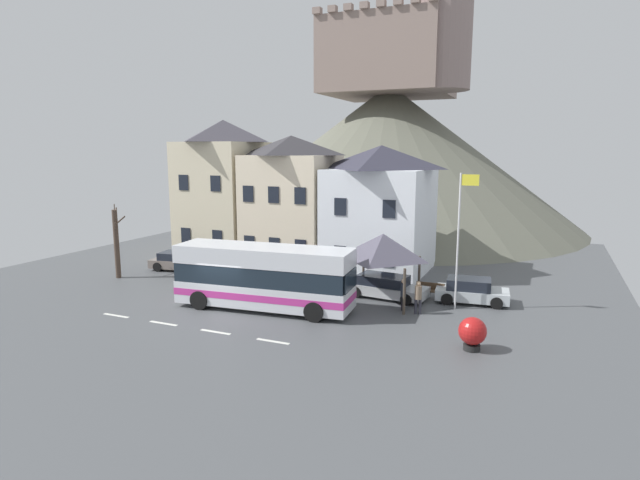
# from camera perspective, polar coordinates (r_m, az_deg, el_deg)

# --- Properties ---
(ground_plane) EXTENTS (40.00, 60.00, 0.07)m
(ground_plane) POSITION_cam_1_polar(r_m,az_deg,el_deg) (27.46, -11.11, -7.92)
(ground_plane) COLOR #4D5054
(townhouse_00) EXTENTS (5.45, 6.40, 10.45)m
(townhouse_00) POSITION_cam_1_polar(r_m,az_deg,el_deg) (40.56, -10.35, 5.41)
(townhouse_00) COLOR beige
(townhouse_00) RESTS_ON ground_plane
(townhouse_01) EXTENTS (5.86, 5.34, 9.23)m
(townhouse_01) POSITION_cam_1_polar(r_m,az_deg,el_deg) (37.17, -3.12, 4.22)
(townhouse_01) COLOR beige
(townhouse_01) RESTS_ON ground_plane
(townhouse_02) EXTENTS (6.34, 6.91, 8.56)m
(townhouse_02) POSITION_cam_1_polar(r_m,az_deg,el_deg) (35.59, 6.63, 3.36)
(townhouse_02) COLOR white
(townhouse_02) RESTS_ON ground_plane
(hilltop_castle) EXTENTS (40.20, 40.20, 24.31)m
(hilltop_castle) POSITION_cam_1_polar(r_m,az_deg,el_deg) (56.96, 7.50, 9.58)
(hilltop_castle) COLOR #646556
(hilltop_castle) RESTS_ON ground_plane
(transit_bus) EXTENTS (9.56, 3.33, 3.33)m
(transit_bus) POSITION_cam_1_polar(r_m,az_deg,el_deg) (27.39, -6.14, -4.13)
(transit_bus) COLOR silver
(transit_bus) RESTS_ON ground_plane
(bus_shelter) EXTENTS (3.60, 3.60, 3.81)m
(bus_shelter) POSITION_cam_1_polar(r_m,az_deg,el_deg) (28.30, 6.90, -0.76)
(bus_shelter) COLOR #473D33
(bus_shelter) RESTS_ON ground_plane
(parked_car_00) EXTENTS (4.71, 2.32, 1.28)m
(parked_car_00) POSITION_cam_1_polar(r_m,az_deg,el_deg) (29.78, 7.17, -5.08)
(parked_car_00) COLOR silver
(parked_car_00) RESTS_ON ground_plane
(parked_car_01) EXTENTS (4.01, 2.24, 1.34)m
(parked_car_01) POSITION_cam_1_polar(r_m,az_deg,el_deg) (29.78, 16.19, -5.36)
(parked_car_01) COLOR silver
(parked_car_01) RESTS_ON ground_plane
(parked_car_02) EXTENTS (4.58, 2.37, 1.25)m
(parked_car_02) POSITION_cam_1_polar(r_m,az_deg,el_deg) (37.40, -14.89, -2.27)
(parked_car_02) COLOR slate
(parked_car_02) RESTS_ON ground_plane
(pedestrian_00) EXTENTS (0.36, 0.35, 1.71)m
(pedestrian_00) POSITION_cam_1_polar(r_m,az_deg,el_deg) (27.00, 10.69, -5.98)
(pedestrian_00) COLOR #2D2D38
(pedestrian_00) RESTS_ON ground_plane
(pedestrian_01) EXTENTS (0.29, 0.29, 1.71)m
(pedestrian_01) POSITION_cam_1_polar(r_m,az_deg,el_deg) (27.35, 9.10, -5.70)
(pedestrian_01) COLOR black
(pedestrian_01) RESTS_ON ground_plane
(public_bench) EXTENTS (1.59, 0.48, 0.87)m
(public_bench) POSITION_cam_1_polar(r_m,az_deg,el_deg) (30.09, 11.91, -5.38)
(public_bench) COLOR brown
(public_bench) RESTS_ON ground_plane
(flagpole) EXTENTS (0.95, 0.10, 7.12)m
(flagpole) POSITION_cam_1_polar(r_m,az_deg,el_deg) (27.65, 15.06, 0.89)
(flagpole) COLOR silver
(flagpole) RESTS_ON ground_plane
(harbour_buoy) EXTENTS (1.16, 1.16, 1.41)m
(harbour_buoy) POSITION_cam_1_polar(r_m,az_deg,el_deg) (22.90, 16.34, -9.66)
(harbour_buoy) COLOR black
(harbour_buoy) RESTS_ON ground_plane
(bare_tree_00) EXTENTS (1.77, 1.55, 4.79)m
(bare_tree_00) POSITION_cam_1_polar(r_m,az_deg,el_deg) (36.19, -21.37, -0.24)
(bare_tree_00) COLOR #47382D
(bare_tree_00) RESTS_ON ground_plane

